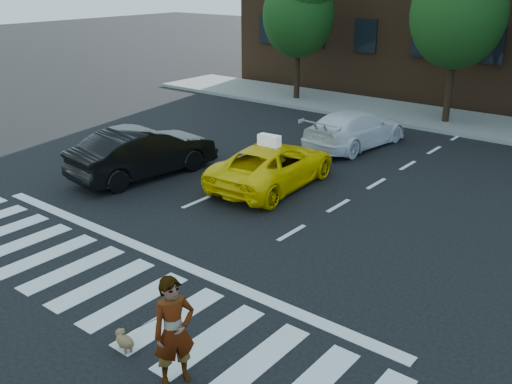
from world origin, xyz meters
TOP-DOWN VIEW (x-y plane):
  - ground at (0.00, 0.00)m, footprint 120.00×120.00m
  - crosswalk at (0.00, 0.00)m, footprint 13.00×2.40m
  - stop_line at (0.00, 1.60)m, footprint 12.00×0.30m
  - sidewalk_far at (0.00, 17.50)m, footprint 30.00×4.00m
  - tree_left at (-6.97, 17.00)m, footprint 3.39×3.38m
  - tree_mid at (0.53, 17.00)m, footprint 3.69×3.69m
  - taxi at (-0.75, 6.77)m, footprint 2.44×4.71m
  - black_sedan at (-4.38, 4.99)m, footprint 2.15×4.79m
  - white_suv at (-0.87, 11.85)m, footprint 2.29×4.74m
  - woman at (3.30, -1.10)m, footprint 0.66×0.78m
  - dog at (2.04, -1.09)m, footprint 0.54×0.31m
  - taxi_sign at (-0.75, 6.57)m, footprint 0.67×0.33m

SIDE VIEW (x-z plane):
  - ground at x=0.00m, z-range 0.00..0.00m
  - crosswalk at x=0.00m, z-range 0.00..0.01m
  - stop_line at x=0.00m, z-range 0.00..0.01m
  - sidewalk_far at x=0.00m, z-range 0.00..0.15m
  - dog at x=2.04m, z-range 0.03..0.34m
  - taxi at x=-0.75m, z-range 0.00..1.27m
  - white_suv at x=-0.87m, z-range 0.00..1.33m
  - black_sedan at x=-4.38m, z-range 0.00..1.53m
  - woman at x=3.30m, z-range 0.00..1.80m
  - taxi_sign at x=-0.75m, z-range 1.27..1.59m
  - tree_left at x=-6.97m, z-range 1.19..7.69m
  - tree_mid at x=0.53m, z-range 1.30..8.40m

